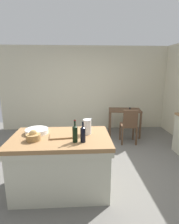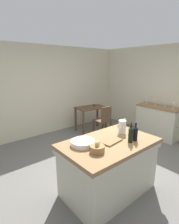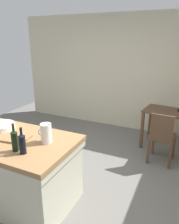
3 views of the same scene
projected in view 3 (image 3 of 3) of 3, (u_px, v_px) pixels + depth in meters
The scene contains 10 objects.
ground_plane at pixel (71, 187), 3.14m from camera, with size 6.76×6.76×0.00m, color #66635E.
wall_back at pixel (126, 73), 4.95m from camera, with size 5.32×0.12×2.60m, color beige.
island_table at pixel (18, 168), 2.77m from camera, with size 1.49×0.94×0.89m.
writing_desk at pixel (169, 117), 4.07m from camera, with size 0.97×0.68×0.83m.
wooden_chair at pixel (162, 136), 3.62m from camera, with size 0.43×0.43×0.92m.
pitcher at pixel (46, 133), 2.52m from camera, with size 0.17×0.13×0.28m.
wash_bowl at pixel (1, 126), 2.93m from camera, with size 0.36×0.36×0.07m, color white.
cutting_board at pixel (15, 138), 2.63m from camera, with size 0.34×0.25×0.02m, color olive.
wine_bottle_dark at pixel (22, 143), 2.27m from camera, with size 0.07×0.07×0.30m.
wine_bottle_amber at pixel (15, 140), 2.32m from camera, with size 0.07×0.07×0.32m.
Camera 3 is at (1.35, -2.25, 2.05)m, focal length 34.53 mm.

